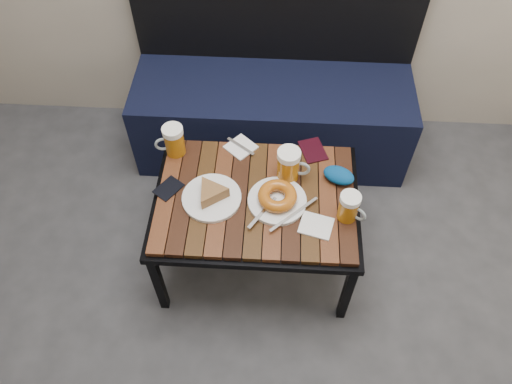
# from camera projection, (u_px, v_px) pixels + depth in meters

# --- Properties ---
(bench) EXTENTS (1.40, 0.50, 0.95)m
(bench) POSITION_uv_depth(u_px,v_px,m) (272.00, 109.00, 2.61)
(bench) COLOR black
(bench) RESTS_ON ground
(cafe_table) EXTENTS (0.84, 0.62, 0.47)m
(cafe_table) POSITION_uv_depth(u_px,v_px,m) (256.00, 203.00, 2.05)
(cafe_table) COLOR black
(cafe_table) RESTS_ON ground
(beer_mug_left) EXTENTS (0.14, 0.10, 0.14)m
(beer_mug_left) POSITION_uv_depth(u_px,v_px,m) (174.00, 140.00, 2.11)
(beer_mug_left) COLOR #A9610D
(beer_mug_left) RESTS_ON cafe_table
(beer_mug_centre) EXTENTS (0.14, 0.10, 0.15)m
(beer_mug_centre) POSITION_uv_depth(u_px,v_px,m) (289.00, 165.00, 2.02)
(beer_mug_centre) COLOR #A9610D
(beer_mug_centre) RESTS_ON cafe_table
(beer_mug_right) EXTENTS (0.12, 0.11, 0.13)m
(beer_mug_right) POSITION_uv_depth(u_px,v_px,m) (349.00, 207.00, 1.91)
(beer_mug_right) COLOR #A9610D
(beer_mug_right) RESTS_ON cafe_table
(plate_pie) EXTENTS (0.24, 0.24, 0.07)m
(plate_pie) POSITION_uv_depth(u_px,v_px,m) (211.00, 195.00, 1.99)
(plate_pie) COLOR white
(plate_pie) RESTS_ON cafe_table
(plate_bagel) EXTENTS (0.28, 0.27, 0.07)m
(plate_bagel) POSITION_uv_depth(u_px,v_px,m) (277.00, 198.00, 1.98)
(plate_bagel) COLOR white
(plate_bagel) RESTS_ON cafe_table
(napkin_left) EXTENTS (0.16, 0.16, 0.01)m
(napkin_left) POSITION_uv_depth(u_px,v_px,m) (241.00, 147.00, 2.18)
(napkin_left) COLOR white
(napkin_left) RESTS_ON cafe_table
(napkin_right) EXTENTS (0.15, 0.13, 0.01)m
(napkin_right) POSITION_uv_depth(u_px,v_px,m) (316.00, 226.00, 1.93)
(napkin_right) COLOR white
(napkin_right) RESTS_ON cafe_table
(passport_navy) EXTENTS (0.13, 0.14, 0.01)m
(passport_navy) POSITION_uv_depth(u_px,v_px,m) (169.00, 188.00, 2.04)
(passport_navy) COLOR black
(passport_navy) RESTS_ON cafe_table
(passport_burgundy) EXTENTS (0.14, 0.16, 0.01)m
(passport_burgundy) POSITION_uv_depth(u_px,v_px,m) (313.00, 150.00, 2.17)
(passport_burgundy) COLOR black
(passport_burgundy) RESTS_ON cafe_table
(knit_pouch) EXTENTS (0.15, 0.13, 0.06)m
(knit_pouch) POSITION_uv_depth(u_px,v_px,m) (339.00, 175.00, 2.05)
(knit_pouch) COLOR navy
(knit_pouch) RESTS_ON cafe_table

